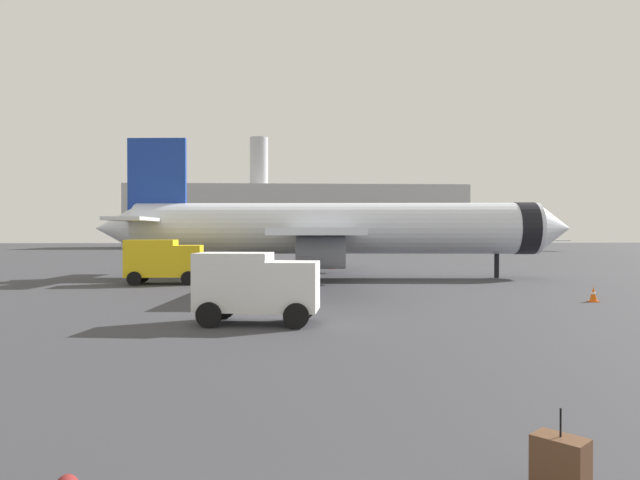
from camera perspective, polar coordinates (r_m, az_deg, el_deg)
airplane_at_gate at (r=42.30m, az=1.29°, el=1.13°), size 35.76×32.27×10.50m
airplane_taxiing at (r=114.59m, az=19.13°, el=0.05°), size 19.28×21.19×6.28m
service_truck at (r=38.34m, az=-15.53°, el=-1.91°), size 4.89×2.69×2.90m
cargo_van at (r=20.83m, az=-6.48°, el=-4.44°), size 4.62×2.82×2.60m
safety_cone_near at (r=52.65m, az=1.18°, el=-2.53°), size 0.44×0.44×0.78m
safety_cone_mid at (r=30.40m, az=25.89°, el=-4.96°), size 0.44×0.44×0.73m
rolling_suitcase at (r=8.20m, az=23.11°, el=-20.14°), size 0.72×0.74×1.10m
terminal_building at (r=137.90m, az=-2.27°, el=2.37°), size 79.03×20.22×26.67m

